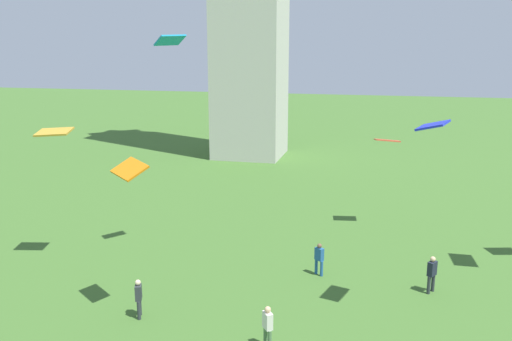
# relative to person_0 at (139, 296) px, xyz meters

# --- Properties ---
(person_0) EXTENTS (0.39, 0.50, 1.69)m
(person_0) POSITION_rel_person_0_xyz_m (0.00, 0.00, 0.00)
(person_0) COLOR #2D3338
(person_0) RESTS_ON ground_plane
(person_1) EXTENTS (0.47, 0.51, 1.71)m
(person_1) POSITION_rel_person_0_xyz_m (5.72, -1.02, 0.01)
(person_1) COLOR #51754C
(person_1) RESTS_ON ground_plane
(person_2) EXTENTS (0.47, 0.53, 1.77)m
(person_2) POSITION_rel_person_0_xyz_m (12.06, 5.25, 0.04)
(person_2) COLOR #2D3338
(person_2) RESTS_ON ground_plane
(person_3) EXTENTS (0.49, 0.45, 1.65)m
(person_3) POSITION_rel_person_0_xyz_m (6.81, 5.96, -0.02)
(person_3) COLOR #235693
(person_3) RESTS_ON ground_plane
(kite_flying_3) EXTENTS (1.60, 1.23, 0.31)m
(kite_flying_3) POSITION_rel_person_0_xyz_m (9.83, 14.11, 4.55)
(kite_flying_3) COLOR #DF4F30
(kite_flying_4) EXTENTS (1.41, 1.73, 0.35)m
(kite_flying_4) POSITION_rel_person_0_xyz_m (11.36, 2.52, 7.20)
(kite_flying_4) COLOR #1C29C9
(kite_flying_5) EXTENTS (1.88, 1.46, 0.36)m
(kite_flying_5) POSITION_rel_person_0_xyz_m (-6.50, 4.63, 5.94)
(kite_flying_5) COLOR gold
(kite_flying_7) EXTENTS (1.54, 1.65, 0.56)m
(kite_flying_7) POSITION_rel_person_0_xyz_m (-0.90, 6.54, 10.41)
(kite_flying_7) COLOR #1386BC
(kite_flying_8) EXTENTS (1.83, 1.68, 0.66)m
(kite_flying_8) POSITION_rel_person_0_xyz_m (-0.25, 0.31, 5.36)
(kite_flying_8) COLOR orange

